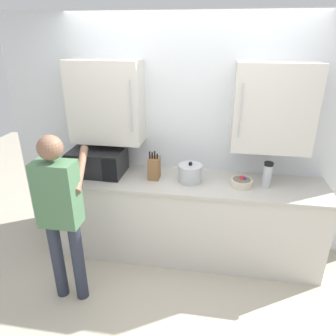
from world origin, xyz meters
TOP-DOWN VIEW (x-y plane):
  - ground_plane at (0.00, 0.00)m, footprint 9.68×9.68m
  - back_wall_tiled at (-0.00, 1.16)m, footprint 4.01×0.44m
  - counter_unit at (0.00, 0.86)m, footprint 2.89×0.64m
  - microwave_oven at (-0.96, 0.89)m, footprint 0.57×0.80m
  - fruit_bowl at (0.58, 0.83)m, footprint 0.21×0.21m
  - thermos_flask at (0.82, 0.86)m, footprint 0.09×0.09m
  - stock_pot at (0.07, 0.85)m, footprint 0.34×0.24m
  - knife_block at (-0.30, 0.87)m, footprint 0.11×0.15m
  - person_figure at (-0.95, 0.07)m, footprint 0.44×0.63m

SIDE VIEW (x-z plane):
  - ground_plane at x=0.00m, z-range 0.00..0.00m
  - counter_unit at x=0.00m, z-range 0.00..0.90m
  - fruit_bowl at x=0.58m, z-range 0.90..0.99m
  - person_figure at x=-0.95m, z-range 0.15..1.74m
  - stock_pot at x=0.07m, z-range 0.89..1.10m
  - knife_block at x=-0.30m, z-range 0.87..1.18m
  - thermos_flask at x=0.82m, z-range 0.91..1.16m
  - microwave_oven at x=-0.96m, z-range 0.91..1.17m
  - back_wall_tiled at x=0.00m, z-range 0.11..2.63m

